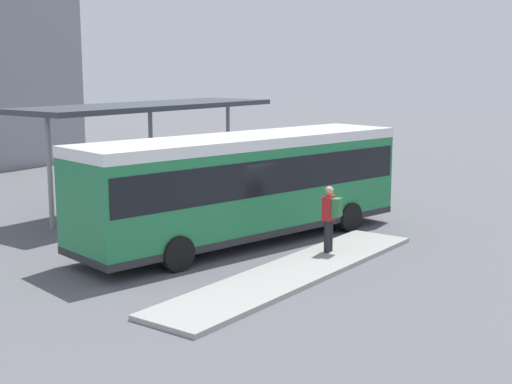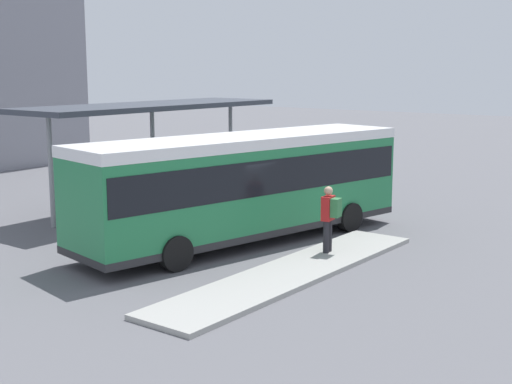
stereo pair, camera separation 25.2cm
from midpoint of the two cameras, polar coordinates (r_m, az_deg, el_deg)
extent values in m
plane|color=#5B5B60|center=(21.19, -0.54, -3.99)|extent=(120.00, 120.00, 0.00)
cube|color=#9E9E99|center=(17.93, 3.36, -6.41)|extent=(9.58, 1.80, 0.12)
cube|color=#237A47|center=(20.84, -0.55, 0.70)|extent=(11.01, 4.52, 2.81)
cube|color=white|center=(20.67, -0.55, 4.13)|extent=(11.03, 4.54, 0.30)
cube|color=black|center=(20.79, -0.55, 1.61)|extent=(10.80, 4.50, 0.98)
cube|color=black|center=(24.60, 8.90, 2.79)|extent=(0.52, 2.24, 1.08)
cube|color=#28282B|center=(21.09, -0.54, -2.80)|extent=(11.02, 4.53, 0.20)
cylinder|color=black|center=(24.16, 3.58, -1.15)|extent=(0.96, 0.46, 0.92)
cylinder|color=black|center=(22.59, 7.83, -2.00)|extent=(0.96, 0.46, 0.92)
cylinder|color=black|center=(20.10, -9.97, -3.56)|extent=(0.96, 0.46, 0.92)
cylinder|color=black|center=(18.18, -6.03, -4.90)|extent=(0.96, 0.46, 0.92)
cylinder|color=#232328|center=(19.47, 6.00, -3.59)|extent=(0.17, 0.17, 0.89)
cylinder|color=#232328|center=(19.65, 6.23, -3.46)|extent=(0.17, 0.17, 0.89)
cube|color=#B21E1E|center=(19.40, 6.16, -1.29)|extent=(0.47, 0.30, 0.67)
cube|color=#337542|center=(19.31, 6.79, -1.26)|extent=(0.36, 0.26, 0.51)
sphere|color=tan|center=(19.31, 6.18, 0.10)|extent=(0.24, 0.24, 0.24)
torus|color=black|center=(29.86, 9.50, 0.69)|extent=(0.05, 0.75, 0.75)
torus|color=black|center=(30.33, 7.80, 0.88)|extent=(0.05, 0.75, 0.75)
cylinder|color=#2847AD|center=(30.05, 8.66, 1.25)|extent=(0.04, 0.79, 0.04)
cylinder|color=#2847AD|center=(30.15, 8.35, 1.16)|extent=(0.04, 0.04, 0.37)
cube|color=black|center=(30.12, 8.36, 1.51)|extent=(0.07, 0.18, 0.04)
cylinder|color=#2847AD|center=(29.85, 9.35, 1.34)|extent=(0.48, 0.03, 0.03)
torus|color=black|center=(30.34, 8.09, 0.84)|extent=(0.15, 0.71, 0.71)
torus|color=black|center=(30.70, 6.41, 0.98)|extent=(0.15, 0.71, 0.71)
cylinder|color=gold|center=(30.48, 7.26, 1.35)|extent=(0.14, 0.75, 0.04)
cylinder|color=gold|center=(30.55, 6.95, 1.26)|extent=(0.04, 0.04, 0.35)
cube|color=black|center=(30.53, 6.96, 1.59)|extent=(0.10, 0.19, 0.04)
cylinder|color=gold|center=(30.33, 7.94, 1.45)|extent=(0.48, 0.10, 0.03)
torus|color=black|center=(30.48, 6.38, 0.92)|extent=(0.09, 0.71, 0.71)
torus|color=black|center=(31.02, 4.91, 1.10)|extent=(0.09, 0.71, 0.71)
cylinder|color=silver|center=(30.71, 5.65, 1.44)|extent=(0.08, 0.75, 0.04)
cylinder|color=silver|center=(30.82, 5.38, 1.36)|extent=(0.04, 0.04, 0.35)
cube|color=black|center=(30.79, 5.39, 1.68)|extent=(0.08, 0.18, 0.04)
cylinder|color=silver|center=(30.48, 6.25, 1.52)|extent=(0.48, 0.06, 0.03)
cube|color=#383D47|center=(26.39, -8.07, 6.83)|extent=(10.67, 3.17, 0.18)
cylinder|color=gray|center=(23.61, -15.78, 1.55)|extent=(0.16, 0.16, 3.62)
cylinder|color=gray|center=(29.90, -1.80, 3.62)|extent=(0.16, 0.16, 3.62)
cylinder|color=gray|center=(26.56, -7.97, 2.73)|extent=(0.16, 0.16, 3.62)
cylinder|color=slate|center=(25.65, -2.88, -1.02)|extent=(0.85, 0.85, 0.46)
sphere|color=#286B2D|center=(25.54, -2.89, 0.29)|extent=(0.97, 0.97, 0.97)
camera|label=1|loc=(0.13, -89.66, 0.06)|focal=50.00mm
camera|label=2|loc=(0.13, 90.34, -0.06)|focal=50.00mm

